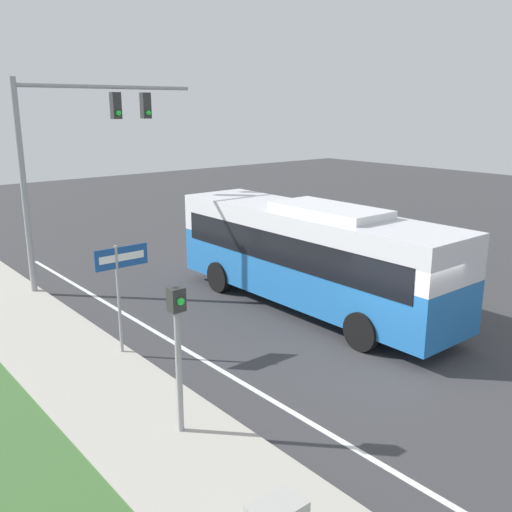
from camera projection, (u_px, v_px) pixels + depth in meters
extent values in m
plane|color=#38383A|center=(390.00, 360.00, 14.19)|extent=(80.00, 80.00, 0.00)
cube|color=#ADA89E|center=(177.00, 451.00, 10.36)|extent=(2.80, 80.00, 0.12)
cube|color=silver|center=(283.00, 407.00, 11.98)|extent=(0.14, 30.00, 0.01)
cube|color=#236BB7|center=(309.00, 273.00, 17.52)|extent=(2.43, 10.06, 1.47)
cube|color=silver|center=(310.00, 230.00, 17.18)|extent=(2.43, 10.06, 1.20)
cube|color=black|center=(310.00, 244.00, 17.29)|extent=(2.47, 9.25, 0.91)
cube|color=silver|center=(329.00, 210.00, 16.44)|extent=(1.70, 3.52, 0.24)
cylinder|color=black|center=(219.00, 277.00, 19.30)|extent=(0.28, 1.04, 1.04)
cylinder|color=black|center=(271.00, 265.00, 20.73)|extent=(0.28, 1.04, 1.04)
cylinder|color=black|center=(362.00, 331.00, 14.65)|extent=(0.28, 1.04, 1.04)
cylinder|color=black|center=(416.00, 311.00, 16.08)|extent=(0.28, 1.04, 1.04)
cylinder|color=#939399|center=(24.00, 190.00, 18.27)|extent=(0.20, 0.20, 7.00)
cylinder|color=#939399|center=(109.00, 87.00, 19.39)|extent=(6.32, 0.14, 0.14)
cube|color=#2D2D2D|center=(116.00, 106.00, 19.67)|extent=(0.32, 0.28, 0.90)
sphere|color=#1ED838|center=(119.00, 113.00, 19.60)|extent=(0.18, 0.18, 0.18)
cube|color=#2D2D2D|center=(146.00, 106.00, 20.39)|extent=(0.32, 0.28, 0.90)
sphere|color=#1ED838|center=(148.00, 113.00, 20.32)|extent=(0.18, 0.18, 0.18)
cylinder|color=#939399|center=(179.00, 364.00, 10.56)|extent=(0.12, 0.12, 2.98)
cube|color=#2D2D2D|center=(176.00, 299.00, 10.24)|extent=(0.28, 0.24, 0.44)
sphere|color=#1ED838|center=(181.00, 302.00, 10.13)|extent=(0.14, 0.14, 0.14)
cylinder|color=#939399|center=(119.00, 302.00, 14.07)|extent=(0.08, 0.08, 2.87)
cube|color=#19478C|center=(122.00, 257.00, 13.87)|extent=(1.40, 0.03, 0.52)
cube|color=white|center=(122.00, 257.00, 13.85)|extent=(1.19, 0.01, 0.18)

